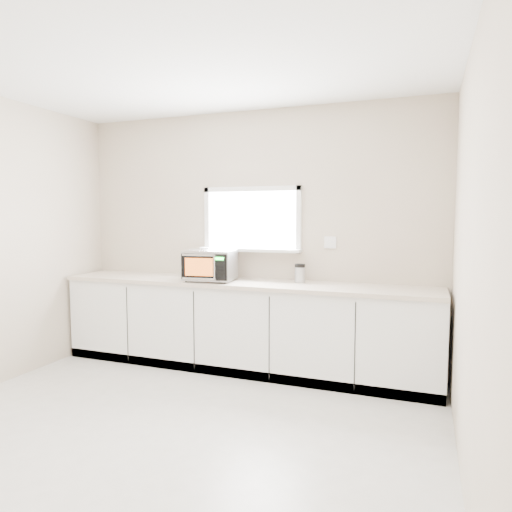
% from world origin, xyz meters
% --- Properties ---
extents(ground, '(4.00, 4.00, 0.00)m').
position_xyz_m(ground, '(0.00, 0.00, 0.00)').
color(ground, beige).
rests_on(ground, ground).
extents(back_wall, '(4.00, 0.17, 2.70)m').
position_xyz_m(back_wall, '(0.00, 2.00, 1.36)').
color(back_wall, beige).
rests_on(back_wall, ground).
extents(cabinets, '(3.92, 0.60, 0.88)m').
position_xyz_m(cabinets, '(0.00, 1.70, 0.44)').
color(cabinets, white).
rests_on(cabinets, ground).
extents(countertop, '(3.92, 0.64, 0.04)m').
position_xyz_m(countertop, '(0.00, 1.69, 0.90)').
color(countertop, beige).
rests_on(countertop, cabinets).
extents(microwave, '(0.54, 0.44, 0.32)m').
position_xyz_m(microwave, '(-0.32, 1.61, 1.09)').
color(microwave, black).
rests_on(microwave, countertop).
extents(knife_block, '(0.11, 0.20, 0.28)m').
position_xyz_m(knife_block, '(-0.56, 1.72, 1.04)').
color(knife_block, '#48241A').
rests_on(knife_block, countertop).
extents(cutting_board, '(0.31, 0.07, 0.31)m').
position_xyz_m(cutting_board, '(-0.47, 1.94, 1.07)').
color(cutting_board, '#935539').
rests_on(cutting_board, countertop).
extents(coffee_grinder, '(0.12, 0.12, 0.19)m').
position_xyz_m(coffee_grinder, '(0.58, 1.84, 1.01)').
color(coffee_grinder, '#AFB2B7').
rests_on(coffee_grinder, countertop).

